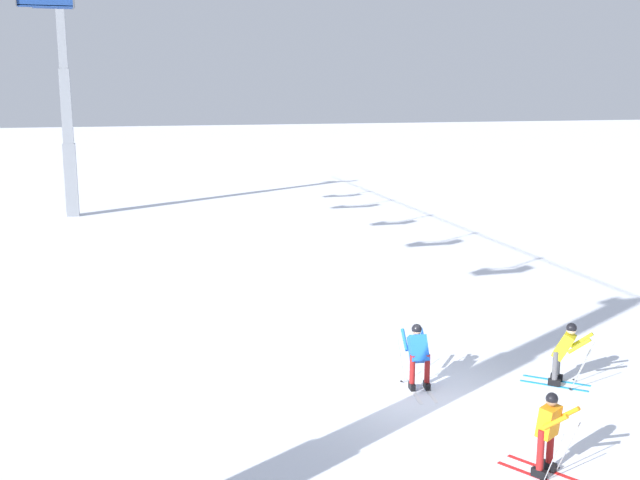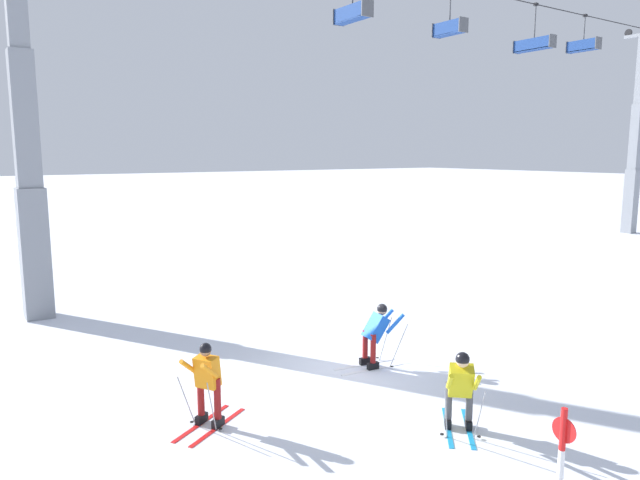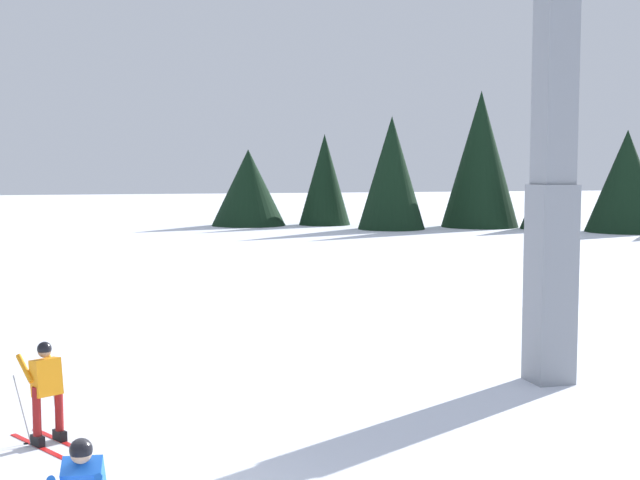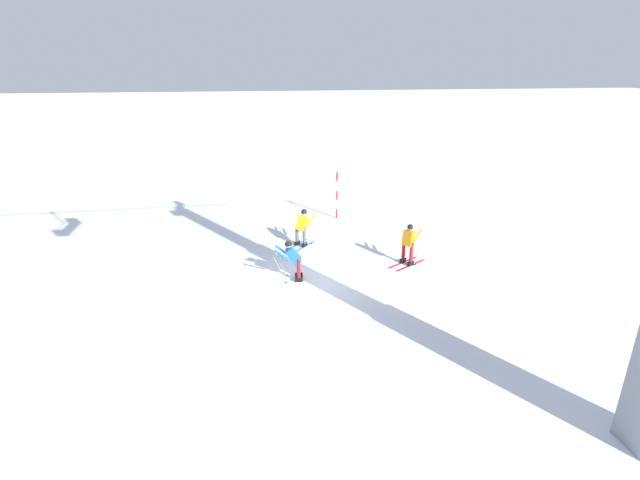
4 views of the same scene
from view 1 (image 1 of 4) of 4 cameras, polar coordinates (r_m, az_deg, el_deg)
ground_plane at (r=17.85m, az=7.49°, el=-11.66°), size 260.00×260.00×0.00m
skier_carving_main at (r=18.10m, az=7.42°, el=-8.37°), size 1.75×0.78×1.64m
lift_tower_far at (r=43.55m, az=-18.57°, el=8.58°), size 0.66×2.39×12.52m
chairlift_seat_farthest at (r=37.47m, az=-19.61°, el=16.65°), size 0.61×1.80×1.94m
skier_distant_uphill at (r=18.96m, az=17.99°, el=-7.81°), size 1.48×1.57×1.69m
skier_distant_downhill at (r=14.66m, az=16.92°, el=-13.45°), size 1.67×1.26×1.64m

